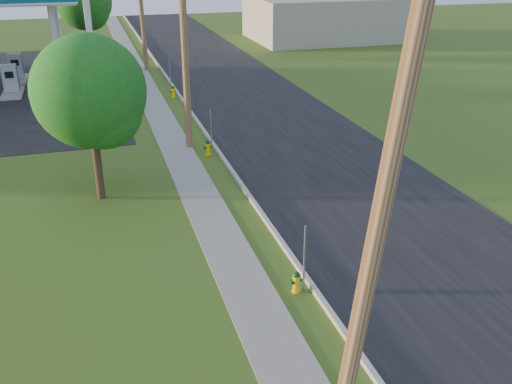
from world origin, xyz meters
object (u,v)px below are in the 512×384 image
utility_pole_near (379,220)px  tree_lot (85,4)px  fuel_pump_ne (11,83)px  hydrant_far (173,92)px  utility_pole_mid (184,39)px  hydrant_mid (208,148)px  hydrant_near (296,282)px  utility_pole_far (141,3)px  tree_verge (92,96)px  price_pylon (88,16)px  fuel_pump_se (16,70)px

utility_pole_near → tree_lot: (-3.78, 41.95, -0.49)m
utility_pole_near → fuel_pump_ne: bearing=106.0°
hydrant_far → utility_pole_mid: bearing=-94.4°
utility_pole_mid → hydrant_mid: utility_pole_mid is taller
hydrant_far → hydrant_near: bearing=-90.2°
utility_pole_far → hydrant_near: 31.16m
tree_verge → hydrant_near: 9.95m
price_pylon → hydrant_near: 19.56m
tree_verge → hydrant_far: size_ratio=8.29×
fuel_pump_se → fuel_pump_ne: bearing=-90.0°
tree_lot → hydrant_far: size_ratio=9.13×
utility_pole_near → fuel_pump_se: (-8.90, 35.00, -4.08)m
price_pylon → hydrant_near: bearing=-76.1°
fuel_pump_ne → hydrant_mid: bearing=-56.6°
utility_pole_mid → utility_pole_near: bearing=-90.0°
fuel_pump_ne → price_pylon: 10.17m
hydrant_mid → hydrant_far: size_ratio=1.01×
fuel_pump_ne → tree_verge: (4.74, -17.87, 3.19)m
fuel_pump_se → utility_pole_near: bearing=-75.7°
utility_pole_near → utility_pole_mid: utility_pole_mid is taller
fuel_pump_ne → fuel_pump_se: (0.00, 4.00, 0.00)m
utility_pole_mid → price_pylon: size_ratio=1.43×
utility_pole_mid → fuel_pump_ne: size_ratio=3.06×
price_pylon → hydrant_near: (4.52, -18.33, -5.11)m
utility_pole_mid → tree_lot: bearing=99.0°
fuel_pump_ne → hydrant_near: 27.53m
tree_verge → tree_lot: 28.83m
tree_verge → tree_lot: bearing=89.3°
hydrant_mid → utility_pole_far: bearing=91.7°
utility_pole_far → hydrant_near: (0.62, -30.83, -4.48)m
hydrant_near → price_pylon: bearing=103.9°
tree_verge → fuel_pump_se: bearing=102.2°
fuel_pump_ne → price_pylon: price_pylon is taller
tree_verge → price_pylon: bearing=88.6°
price_pylon → hydrant_mid: (4.49, -6.90, -5.07)m
fuel_pump_se → price_pylon: size_ratio=0.47×
utility_pole_near → hydrant_far: 27.79m
utility_pole_near → hydrant_far: (0.72, 27.43, -4.44)m
tree_lot → hydrant_near: (4.41, -36.79, -3.99)m
utility_pole_far → fuel_pump_ne: size_ratio=2.97×
fuel_pump_se → hydrant_far: (9.62, -7.57, -0.36)m
price_pylon → utility_pole_mid: bearing=-54.7°
utility_pole_near → hydrant_mid: utility_pole_near is taller
utility_pole_mid → hydrant_near: (0.62, -12.83, -4.63)m
utility_pole_far → fuel_pump_se: size_ratio=2.97×
hydrant_mid → tree_lot: bearing=99.8°
utility_pole_near → price_pylon: bearing=99.4°
hydrant_near → utility_pole_mid: bearing=92.8°
utility_pole_mid → utility_pole_far: bearing=90.0°
utility_pole_mid → hydrant_mid: (0.59, -1.40, -4.59)m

